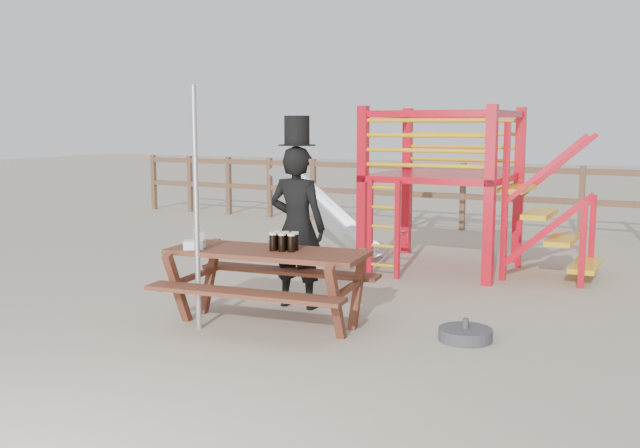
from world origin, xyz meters
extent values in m
plane|color=tan|center=(0.00, 0.00, 0.00)|extent=(60.00, 60.00, 0.00)
cube|color=brown|center=(0.00, 7.00, 1.10)|extent=(15.00, 0.06, 0.10)
cube|color=brown|center=(0.00, 7.00, 0.60)|extent=(15.00, 0.06, 0.10)
cube|color=brown|center=(-7.50, 7.00, 0.60)|extent=(0.09, 0.09, 1.20)
cube|color=brown|center=(-6.50, 7.00, 0.60)|extent=(0.09, 0.09, 1.20)
cube|color=brown|center=(-5.50, 7.00, 0.60)|extent=(0.09, 0.09, 1.20)
cube|color=brown|center=(-4.50, 7.00, 0.60)|extent=(0.09, 0.09, 1.20)
cube|color=brown|center=(-3.50, 7.00, 0.60)|extent=(0.09, 0.09, 1.20)
cube|color=brown|center=(-2.50, 7.00, 0.60)|extent=(0.09, 0.09, 1.20)
cube|color=brown|center=(-1.50, 7.00, 0.60)|extent=(0.09, 0.09, 1.20)
cube|color=brown|center=(-0.50, 7.00, 0.60)|extent=(0.09, 0.09, 1.20)
cube|color=brown|center=(0.50, 7.00, 0.60)|extent=(0.09, 0.09, 1.20)
cube|color=brown|center=(1.50, 7.00, 0.60)|extent=(0.09, 0.09, 1.20)
cube|color=red|center=(-0.60, 2.80, 1.05)|extent=(0.12, 0.12, 2.10)
cube|color=red|center=(1.00, 2.80, 1.05)|extent=(0.12, 0.12, 2.10)
cube|color=red|center=(-0.60, 4.40, 1.05)|extent=(0.12, 0.12, 2.10)
cube|color=red|center=(1.00, 4.40, 1.05)|extent=(0.12, 0.12, 2.10)
cube|color=red|center=(0.20, 3.60, 1.20)|extent=(1.72, 1.72, 0.08)
cube|color=red|center=(0.20, 2.80, 2.00)|extent=(1.60, 0.08, 0.08)
cube|color=red|center=(0.20, 4.40, 2.00)|extent=(1.60, 0.08, 0.08)
cube|color=red|center=(-0.60, 3.60, 2.00)|extent=(0.08, 1.60, 0.08)
cube|color=red|center=(1.00, 3.60, 2.00)|extent=(0.08, 1.60, 0.08)
cylinder|color=gold|center=(0.20, 2.80, 1.38)|extent=(1.50, 0.05, 0.05)
cylinder|color=gold|center=(0.20, 4.40, 1.38)|extent=(1.50, 0.05, 0.05)
cylinder|color=gold|center=(0.20, 2.80, 1.56)|extent=(1.50, 0.05, 0.05)
cylinder|color=gold|center=(0.20, 4.40, 1.56)|extent=(1.50, 0.05, 0.05)
cylinder|color=gold|center=(0.20, 2.80, 1.74)|extent=(1.50, 0.05, 0.05)
cylinder|color=gold|center=(0.20, 4.40, 1.74)|extent=(1.50, 0.05, 0.05)
cylinder|color=gold|center=(0.20, 2.80, 1.92)|extent=(1.50, 0.05, 0.05)
cylinder|color=gold|center=(0.20, 4.40, 1.92)|extent=(1.50, 0.05, 0.05)
cube|color=red|center=(-0.43, 2.65, 0.60)|extent=(0.06, 0.06, 1.20)
cube|color=red|center=(-0.07, 2.65, 0.60)|extent=(0.06, 0.06, 1.20)
cylinder|color=gold|center=(-0.25, 2.65, 0.15)|extent=(0.36, 0.04, 0.04)
cylinder|color=gold|center=(-0.25, 2.65, 0.39)|extent=(0.36, 0.04, 0.04)
cylinder|color=gold|center=(-0.25, 2.65, 0.63)|extent=(0.36, 0.04, 0.04)
cylinder|color=gold|center=(-0.25, 2.65, 0.87)|extent=(0.36, 0.04, 0.04)
cylinder|color=gold|center=(-0.25, 2.65, 1.11)|extent=(0.36, 0.04, 0.04)
cube|color=gold|center=(1.15, 3.60, 1.08)|extent=(0.30, 0.90, 0.06)
cube|color=gold|center=(1.43, 3.60, 0.78)|extent=(0.30, 0.90, 0.06)
cube|color=gold|center=(1.71, 3.60, 0.48)|extent=(0.30, 0.90, 0.06)
cube|color=gold|center=(1.99, 3.60, 0.18)|extent=(0.30, 0.90, 0.06)
cube|color=red|center=(1.55, 3.15, 0.60)|extent=(0.95, 0.08, 0.86)
cube|color=red|center=(1.55, 4.05, 0.60)|extent=(0.95, 0.08, 0.86)
cube|color=silver|center=(-1.50, 3.60, 0.62)|extent=(1.53, 0.55, 1.21)
cube|color=silver|center=(-1.50, 3.33, 0.66)|extent=(1.58, 0.04, 1.28)
cube|color=silver|center=(-1.50, 3.87, 0.66)|extent=(1.58, 0.04, 1.28)
cube|color=silver|center=(-2.40, 3.60, 0.10)|extent=(0.35, 0.55, 0.05)
cube|color=brown|center=(-0.42, 0.20, 0.69)|extent=(1.91, 0.89, 0.05)
cube|color=brown|center=(-0.37, -0.31, 0.42)|extent=(1.86, 0.45, 0.04)
cube|color=brown|center=(-0.47, 0.70, 0.42)|extent=(1.86, 0.45, 0.04)
cube|color=brown|center=(-1.20, 0.11, 0.33)|extent=(0.19, 1.11, 0.66)
cube|color=brown|center=(0.36, 0.28, 0.33)|extent=(0.19, 1.11, 0.66)
imported|color=black|center=(-0.50, 0.91, 0.83)|extent=(0.62, 0.42, 1.66)
cube|color=#0D9119|center=(-0.50, 1.05, 1.03)|extent=(0.07, 0.02, 0.39)
cylinder|color=black|center=(-0.50, 0.91, 1.66)|extent=(0.38, 0.38, 0.01)
cylinder|color=black|center=(-0.50, 0.91, 1.81)|extent=(0.25, 0.25, 0.29)
cube|color=white|center=(-0.50, 1.04, 1.92)|extent=(0.13, 0.01, 0.03)
cylinder|color=#B2B2B7|center=(-0.92, -0.20, 1.11)|extent=(0.05, 0.05, 2.22)
cylinder|color=#3A3A40|center=(1.37, 0.56, 0.05)|extent=(0.47, 0.47, 0.11)
cylinder|color=#3A3A40|center=(1.37, 0.56, 0.15)|extent=(0.05, 0.05, 0.09)
cube|color=white|center=(-1.06, -0.08, 0.76)|extent=(0.23, 0.22, 0.08)
cylinder|color=black|center=(-0.35, 0.18, 0.79)|extent=(0.07, 0.07, 0.15)
cylinder|color=beige|center=(-0.35, 0.18, 0.88)|extent=(0.07, 0.07, 0.02)
cylinder|color=black|center=(-0.26, 0.19, 0.79)|extent=(0.07, 0.07, 0.15)
cylinder|color=beige|center=(-0.26, 0.19, 0.88)|extent=(0.07, 0.07, 0.02)
cylinder|color=black|center=(-0.17, 0.21, 0.79)|extent=(0.07, 0.07, 0.15)
cylinder|color=beige|center=(-0.17, 0.21, 0.88)|extent=(0.07, 0.07, 0.02)
cylinder|color=black|center=(-0.35, 0.28, 0.79)|extent=(0.07, 0.07, 0.15)
cylinder|color=beige|center=(-0.35, 0.28, 0.88)|extent=(0.07, 0.07, 0.02)
cylinder|color=black|center=(-0.27, 0.28, 0.79)|extent=(0.07, 0.07, 0.15)
cylinder|color=beige|center=(-0.27, 0.28, 0.88)|extent=(0.07, 0.07, 0.02)
cylinder|color=black|center=(-0.18, 0.30, 0.79)|extent=(0.07, 0.07, 0.15)
cylinder|color=beige|center=(-0.18, 0.30, 0.88)|extent=(0.07, 0.07, 0.02)
cylinder|color=silver|center=(-1.20, 0.15, 0.79)|extent=(0.07, 0.07, 0.15)
cylinder|color=beige|center=(-1.20, 0.15, 0.73)|extent=(0.06, 0.06, 0.02)
cylinder|color=silver|center=(-1.03, 0.02, 0.79)|extent=(0.07, 0.07, 0.15)
cylinder|color=beige|center=(-1.03, 0.02, 0.73)|extent=(0.06, 0.06, 0.02)
camera|label=1|loc=(2.98, -5.37, 1.87)|focal=40.00mm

